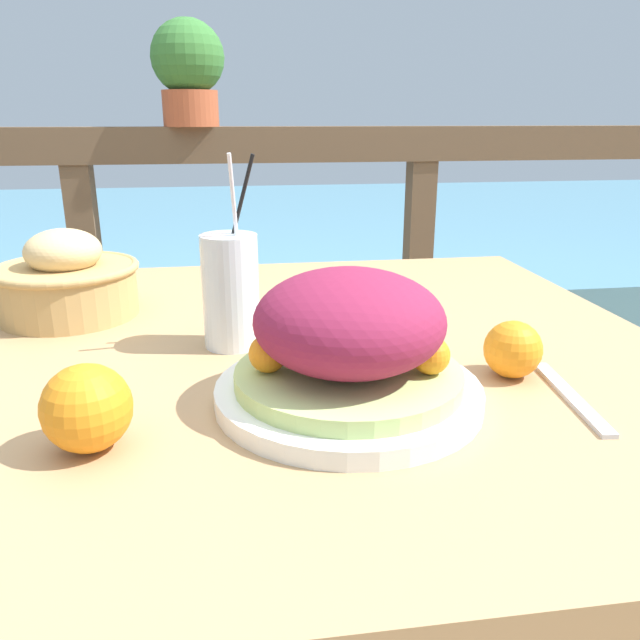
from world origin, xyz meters
TOP-DOWN VIEW (x-y plane):
  - patio_table at (0.00, 0.00)m, footprint 1.01×0.98m
  - railing_fence at (0.00, 0.92)m, footprint 2.80×0.08m
  - sea_backdrop at (0.00, 3.42)m, footprint 12.00×4.00m
  - salad_plate at (0.04, -0.18)m, footprint 0.28×0.28m
  - drink_glass at (-0.08, 0.02)m, footprint 0.07×0.07m
  - bread_basket at (-0.32, 0.18)m, footprint 0.21×0.21m
  - potted_plant at (-0.16, 0.92)m, footprint 0.18×0.18m
  - knife at (0.28, -0.20)m, footprint 0.04×0.18m
  - orange_near_basket at (0.24, -0.14)m, footprint 0.07×0.07m
  - orange_near_glass at (-0.21, -0.24)m, footprint 0.08×0.08m

SIDE VIEW (x-z plane):
  - sea_backdrop at x=0.00m, z-range 0.00..0.34m
  - patio_table at x=0.00m, z-range 0.26..0.97m
  - railing_fence at x=0.00m, z-range 0.22..1.18m
  - knife at x=0.28m, z-range 0.70..0.71m
  - orange_near_basket at x=0.24m, z-range 0.70..0.77m
  - orange_near_glass at x=-0.21m, z-range 0.70..0.79m
  - bread_basket at x=-0.32m, z-range 0.69..0.83m
  - salad_plate at x=0.04m, z-range 0.69..0.84m
  - drink_glass at x=-0.08m, z-range 0.65..0.90m
  - potted_plant at x=-0.16m, z-range 0.98..1.23m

